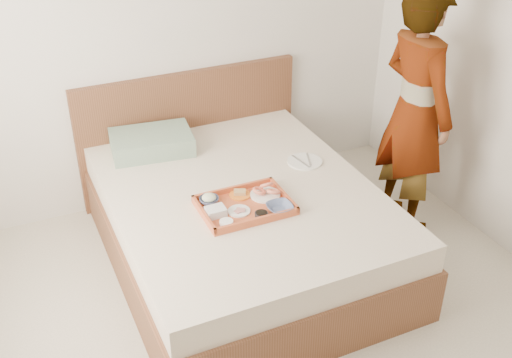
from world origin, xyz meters
The scene contains 15 objects.
wall_back centered at (0.00, 2.00, 1.30)m, with size 3.50×0.01×2.60m, color silver.
bed centered at (0.11, 1.00, 0.27)m, with size 1.65×2.00×0.53m, color brown.
headboard centered at (0.11, 1.97, 0.47)m, with size 1.65×0.06×0.95m, color brown.
pillow centered at (-0.25, 1.72, 0.59)m, with size 0.54×0.37×0.13m, color gray.
tray centered at (0.04, 0.81, 0.55)m, with size 0.53×0.38×0.05m, color #C9522D.
prawn_plate centered at (0.20, 0.86, 0.55)m, with size 0.18×0.18×0.01m, color white.
navy_bowl_big centered at (0.21, 0.68, 0.56)m, with size 0.15×0.15×0.04m, color navy.
sauce_dish centered at (0.09, 0.67, 0.56)m, with size 0.08×0.08×0.03m, color black.
meat_plate centered at (-0.01, 0.77, 0.55)m, with size 0.13×0.13×0.01m, color white.
bread_plate centered at (0.06, 0.92, 0.55)m, with size 0.13×0.13×0.01m, color orange.
salad_bowl centered at (-0.13, 0.93, 0.56)m, with size 0.12×0.12×0.04m, color navy.
plastic_tub centered at (-0.14, 0.79, 0.57)m, with size 0.11×0.09×0.05m, color silver.
cheese_round centered at (-0.12, 0.68, 0.56)m, with size 0.08×0.08×0.03m, color white.
dinner_plate centered at (0.62, 1.14, 0.54)m, with size 0.23×0.23×0.01m, color white.
person centered at (1.32, 0.95, 0.85)m, with size 0.62×0.40×1.69m, color white.
Camera 1 is at (-1.15, -1.96, 2.54)m, focal length 43.54 mm.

